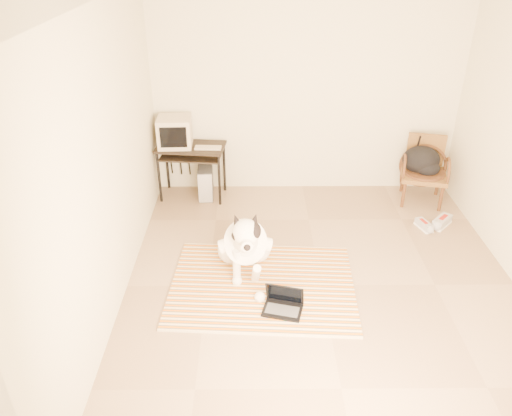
{
  "coord_description": "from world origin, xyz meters",
  "views": [
    {
      "loc": [
        -0.7,
        -4.07,
        3.22
      ],
      "look_at": [
        -0.67,
        0.21,
        0.8
      ],
      "focal_mm": 35.0,
      "sensor_mm": 36.0,
      "label": 1
    }
  ],
  "objects_px": {
    "computer_desk": "(191,154)",
    "backpack": "(422,161)",
    "crt_monitor": "(175,132)",
    "dog": "(245,244)",
    "rattan_chair": "(424,170)",
    "pc_tower": "(206,181)",
    "laptop": "(283,303)"
  },
  "relations": [
    {
      "from": "laptop",
      "to": "pc_tower",
      "type": "distance_m",
      "value": 2.54
    },
    {
      "from": "dog",
      "to": "laptop",
      "type": "bearing_deg",
      "value": -59.67
    },
    {
      "from": "computer_desk",
      "to": "backpack",
      "type": "height_order",
      "value": "backpack"
    },
    {
      "from": "dog",
      "to": "computer_desk",
      "type": "distance_m",
      "value": 1.88
    },
    {
      "from": "backpack",
      "to": "crt_monitor",
      "type": "bearing_deg",
      "value": 177.57
    },
    {
      "from": "computer_desk",
      "to": "rattan_chair",
      "type": "height_order",
      "value": "rattan_chair"
    },
    {
      "from": "dog",
      "to": "crt_monitor",
      "type": "xyz_separation_m",
      "value": [
        -0.92,
        1.74,
        0.57
      ]
    },
    {
      "from": "computer_desk",
      "to": "crt_monitor",
      "type": "relative_size",
      "value": 2.1
    },
    {
      "from": "dog",
      "to": "backpack",
      "type": "distance_m",
      "value": 2.81
    },
    {
      "from": "computer_desk",
      "to": "rattan_chair",
      "type": "distance_m",
      "value": 3.07
    },
    {
      "from": "backpack",
      "to": "laptop",
      "type": "bearing_deg",
      "value": -130.61
    },
    {
      "from": "laptop",
      "to": "computer_desk",
      "type": "relative_size",
      "value": 0.45
    },
    {
      "from": "computer_desk",
      "to": "pc_tower",
      "type": "bearing_deg",
      "value": 7.03
    },
    {
      "from": "computer_desk",
      "to": "backpack",
      "type": "xyz_separation_m",
      "value": [
        3.02,
        -0.1,
        -0.07
      ]
    },
    {
      "from": "dog",
      "to": "laptop",
      "type": "xyz_separation_m",
      "value": [
        0.37,
        -0.64,
        -0.26
      ]
    },
    {
      "from": "crt_monitor",
      "to": "backpack",
      "type": "xyz_separation_m",
      "value": [
        3.21,
        -0.14,
        -0.36
      ]
    },
    {
      "from": "dog",
      "to": "computer_desk",
      "type": "bearing_deg",
      "value": 112.96
    },
    {
      "from": "laptop",
      "to": "backpack",
      "type": "relative_size",
      "value": 0.87
    },
    {
      "from": "dog",
      "to": "pc_tower",
      "type": "distance_m",
      "value": 1.82
    },
    {
      "from": "laptop",
      "to": "rattan_chair",
      "type": "relative_size",
      "value": 0.49
    },
    {
      "from": "laptop",
      "to": "rattan_chair",
      "type": "bearing_deg",
      "value": 48.8
    },
    {
      "from": "laptop",
      "to": "backpack",
      "type": "distance_m",
      "value": 2.99
    },
    {
      "from": "crt_monitor",
      "to": "pc_tower",
      "type": "relative_size",
      "value": 0.94
    },
    {
      "from": "pc_tower",
      "to": "rattan_chair",
      "type": "height_order",
      "value": "rattan_chair"
    },
    {
      "from": "computer_desk",
      "to": "crt_monitor",
      "type": "bearing_deg",
      "value": 170.58
    },
    {
      "from": "laptop",
      "to": "backpack",
      "type": "height_order",
      "value": "backpack"
    },
    {
      "from": "laptop",
      "to": "computer_desk",
      "type": "distance_m",
      "value": 2.64
    },
    {
      "from": "dog",
      "to": "pc_tower",
      "type": "xyz_separation_m",
      "value": [
        -0.55,
        1.73,
        -0.13
      ]
    },
    {
      "from": "pc_tower",
      "to": "rattan_chair",
      "type": "relative_size",
      "value": 0.55
    },
    {
      "from": "laptop",
      "to": "computer_desk",
      "type": "xyz_separation_m",
      "value": [
        -1.1,
        2.34,
        0.54
      ]
    },
    {
      "from": "laptop",
      "to": "crt_monitor",
      "type": "relative_size",
      "value": 0.96
    },
    {
      "from": "dog",
      "to": "backpack",
      "type": "bearing_deg",
      "value": 34.99
    }
  ]
}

